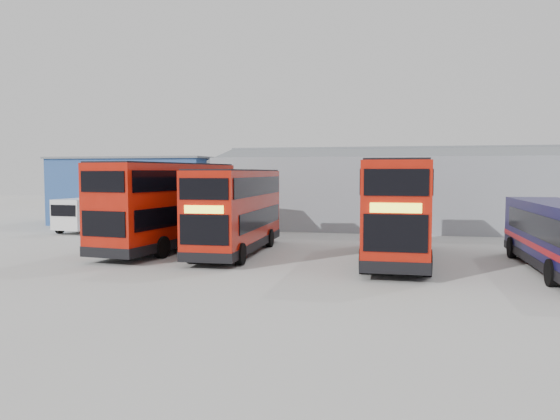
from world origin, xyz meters
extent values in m
plane|color=#A1A19C|center=(0.00, 0.00, 0.00)|extent=(120.00, 120.00, 0.00)
cube|color=navy|center=(-14.00, 18.00, 2.50)|extent=(12.00, 8.00, 5.00)
cube|color=slate|center=(-14.00, 18.00, 5.05)|extent=(12.30, 8.30, 0.15)
cube|color=#549CEE|center=(-14.00, 13.90, 3.00)|extent=(3.96, 0.15, 1.40)
cube|color=gray|center=(8.00, 20.00, 2.50)|extent=(30.00, 12.00, 5.00)
cube|color=slate|center=(8.00, 17.20, 5.25)|extent=(30.50, 6.33, 1.29)
cube|color=slate|center=(8.00, 22.80, 5.25)|extent=(30.50, 6.33, 1.29)
cube|color=#AB1709|center=(-5.77, 4.54, 2.38)|extent=(3.76, 10.73, 4.05)
cube|color=black|center=(-5.77, 4.54, 0.55)|extent=(3.80, 10.77, 0.45)
cube|color=black|center=(-4.56, 3.99, 1.90)|extent=(1.13, 8.84, 0.95)
cube|color=black|center=(-7.08, 4.30, 1.90)|extent=(1.13, 8.84, 0.95)
cube|color=black|center=(-4.51, 4.38, 3.60)|extent=(1.25, 9.83, 0.95)
cube|color=black|center=(-7.03, 4.69, 3.60)|extent=(1.25, 9.83, 0.95)
cube|color=black|center=(-5.13, 9.77, 1.80)|extent=(2.24, 0.32, 1.35)
cube|color=black|center=(-5.13, 9.77, 3.60)|extent=(2.24, 0.32, 0.95)
cube|color=yellow|center=(-5.13, 9.78, 2.70)|extent=(1.79, 0.26, 0.35)
cube|color=black|center=(-6.41, -0.69, 1.80)|extent=(2.19, 0.32, 1.10)
cube|color=black|center=(-6.41, -0.69, 3.60)|extent=(2.19, 0.32, 0.90)
cube|color=black|center=(-5.77, 4.54, 4.42)|extent=(3.59, 10.56, 0.10)
cylinder|color=black|center=(-4.13, 8.02, 0.52)|extent=(0.44, 1.07, 1.04)
cylinder|color=black|center=(-6.52, 8.31, 0.52)|extent=(0.44, 1.07, 1.04)
cylinder|color=black|center=(-4.90, 1.76, 0.52)|extent=(0.44, 1.07, 1.04)
cylinder|color=black|center=(-7.28, 2.05, 0.52)|extent=(0.44, 1.07, 1.04)
cube|color=#AB1709|center=(-1.98, 4.12, 2.19)|extent=(2.57, 9.75, 3.74)
cube|color=black|center=(-1.98, 4.12, 0.51)|extent=(2.61, 9.79, 0.42)
cube|color=black|center=(-3.16, 4.45, 1.75)|extent=(0.27, 8.21, 0.88)
cube|color=black|center=(-0.82, 4.52, 1.75)|extent=(0.27, 8.21, 0.88)
cube|color=black|center=(-3.15, 4.08, 3.32)|extent=(0.29, 9.14, 0.88)
cube|color=black|center=(-0.81, 4.15, 3.32)|extent=(0.29, 9.14, 0.88)
cube|color=black|center=(-1.85, -0.75, 1.66)|extent=(2.08, 0.10, 1.25)
cube|color=black|center=(-1.85, -0.75, 3.32)|extent=(2.08, 0.10, 0.88)
cube|color=yellow|center=(-1.85, -0.76, 2.49)|extent=(1.66, 0.08, 0.32)
cube|color=black|center=(-2.11, 8.98, 1.66)|extent=(2.03, 0.10, 1.02)
cube|color=black|center=(-2.11, 8.98, 3.32)|extent=(2.03, 0.10, 0.83)
cube|color=black|center=(-1.98, 4.12, 4.08)|extent=(2.42, 9.61, 0.09)
cylinder|color=black|center=(-3.00, 0.72, 0.48)|extent=(0.32, 0.97, 0.96)
cylinder|color=black|center=(-0.78, 0.78, 0.48)|extent=(0.32, 0.97, 0.96)
cylinder|color=black|center=(-3.15, 6.53, 0.48)|extent=(0.32, 0.97, 0.96)
cylinder|color=black|center=(-0.94, 6.59, 0.48)|extent=(0.32, 0.97, 0.96)
cube|color=#AB1709|center=(5.72, 3.63, 2.40)|extent=(2.60, 10.63, 4.09)
cube|color=black|center=(5.72, 3.63, 0.56)|extent=(2.65, 10.67, 0.45)
cube|color=black|center=(4.44, 4.02, 1.92)|extent=(0.12, 9.00, 0.96)
cube|color=black|center=(7.00, 4.04, 1.92)|extent=(0.12, 9.00, 0.96)
cube|color=black|center=(4.44, 3.62, 3.64)|extent=(0.12, 10.01, 0.96)
cube|color=black|center=(7.01, 3.64, 3.64)|extent=(0.12, 10.01, 0.96)
cube|color=black|center=(5.76, -1.70, 1.82)|extent=(2.27, 0.07, 1.36)
cube|color=black|center=(5.76, -1.70, 3.64)|extent=(2.27, 0.07, 0.96)
cube|color=yellow|center=(5.76, -1.71, 2.73)|extent=(1.82, 0.05, 0.35)
cube|color=black|center=(5.68, 8.96, 1.82)|extent=(2.22, 0.07, 1.11)
cube|color=black|center=(5.68, 8.96, 3.64)|extent=(2.22, 0.07, 0.91)
cube|color=black|center=(5.72, 3.63, 4.47)|extent=(2.45, 10.48, 0.10)
cylinder|color=black|center=(4.54, -0.07, 0.53)|extent=(0.33, 1.05, 1.05)
cylinder|color=black|center=(6.96, -0.05, 0.53)|extent=(0.33, 1.05, 1.05)
cylinder|color=black|center=(4.49, 6.30, 0.53)|extent=(0.33, 1.05, 1.05)
cylinder|color=black|center=(6.92, 6.32, 0.53)|extent=(0.33, 1.05, 1.05)
cube|color=black|center=(11.00, 1.59, 1.96)|extent=(0.23, 8.57, 0.89)
cube|color=black|center=(12.07, 7.03, 1.72)|extent=(2.10, 0.09, 1.21)
cylinder|color=black|center=(10.98, 5.50, 0.48)|extent=(0.32, 0.98, 0.97)
cylinder|color=black|center=(11.12, -1.02, 0.48)|extent=(0.32, 0.98, 0.97)
cube|color=silver|center=(-14.62, 11.29, 1.28)|extent=(2.46, 5.27, 1.94)
cube|color=black|center=(-14.83, 8.72, 1.59)|extent=(1.84, 0.20, 0.72)
cube|color=black|center=(-15.80, 9.74, 1.59)|extent=(0.13, 0.92, 0.61)
cube|color=black|center=(-13.72, 9.57, 1.59)|extent=(0.13, 0.92, 0.61)
cylinder|color=black|center=(-15.74, 9.63, 0.37)|extent=(0.31, 0.75, 0.74)
cylinder|color=black|center=(-13.79, 9.47, 0.37)|extent=(0.31, 0.75, 0.74)
cylinder|color=black|center=(-15.46, 13.10, 0.37)|extent=(0.31, 0.75, 0.74)
cylinder|color=black|center=(-13.50, 12.94, 0.37)|extent=(0.31, 0.75, 0.74)
camera|label=1|loc=(6.06, -21.51, 4.01)|focal=35.00mm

